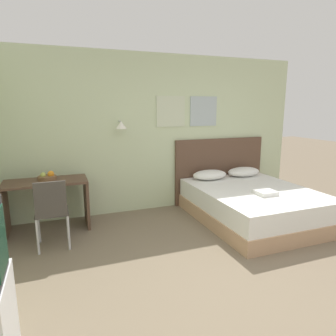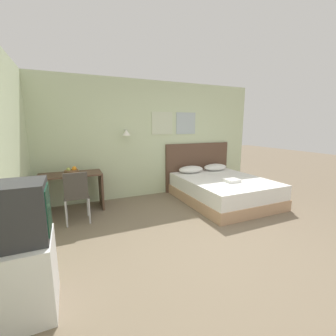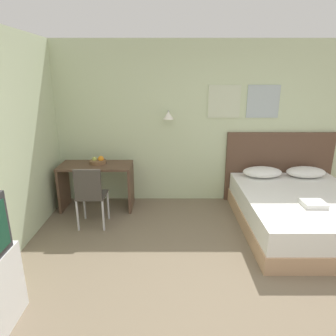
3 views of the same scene
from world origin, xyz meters
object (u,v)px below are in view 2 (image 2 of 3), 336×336
(bed, at_px, (223,190))
(desk_chair, at_px, (76,193))
(fruit_bowl, at_px, (72,171))
(folded_towel_near_foot, at_px, (232,180))
(pillow_left, at_px, (191,169))
(pillow_right, at_px, (215,167))
(tv_stand, at_px, (26,277))
(desk, at_px, (71,185))
(television, at_px, (18,213))
(headboard, at_px, (198,166))

(bed, height_order, desk_chair, desk_chair)
(fruit_bowl, bearing_deg, folded_towel_near_foot, -20.44)
(pillow_left, height_order, fruit_bowl, fruit_bowl)
(pillow_right, relative_size, tv_stand, 0.92)
(desk, relative_size, desk_chair, 1.26)
(desk, bearing_deg, television, -99.78)
(desk, bearing_deg, headboard, 6.30)
(pillow_left, relative_size, desk, 0.55)
(bed, bearing_deg, television, -153.44)
(television, bearing_deg, desk, 80.22)
(headboard, distance_m, desk_chair, 3.15)
(bed, relative_size, desk_chair, 2.31)
(desk, distance_m, television, 2.55)
(pillow_right, distance_m, fruit_bowl, 3.38)
(fruit_bowl, distance_m, tv_stand, 2.62)
(television, bearing_deg, folded_towel_near_foot, 22.50)
(folded_towel_near_foot, bearing_deg, headboard, 88.45)
(bed, relative_size, headboard, 1.16)
(pillow_right, bearing_deg, fruit_bowl, -179.88)
(fruit_bowl, bearing_deg, television, -100.21)
(pillow_left, relative_size, tv_stand, 0.92)
(pillow_left, xyz_separation_m, pillow_right, (0.71, 0.00, 0.00))
(bed, distance_m, fruit_bowl, 3.17)
(pillow_left, xyz_separation_m, desk_chair, (-2.63, -0.75, -0.06))
(bed, height_order, desk, desk)
(pillow_right, xyz_separation_m, fruit_bowl, (-3.38, -0.01, 0.19))
(headboard, xyz_separation_m, television, (-3.48, -2.82, 0.34))
(pillow_left, xyz_separation_m, television, (-3.12, -2.54, 0.35))
(folded_towel_near_foot, bearing_deg, fruit_bowl, 159.56)
(folded_towel_near_foot, relative_size, television, 0.55)
(fruit_bowl, bearing_deg, headboard, 5.26)
(desk_chair, bearing_deg, fruit_bowl, 92.92)
(bed, relative_size, television, 4.05)
(fruit_bowl, bearing_deg, desk_chair, -87.08)
(folded_towel_near_foot, xyz_separation_m, tv_stand, (-3.44, -1.43, -0.20))
(headboard, bearing_deg, desk_chair, -161.13)
(desk_chair, height_order, fruit_bowl, desk_chair)
(pillow_left, bearing_deg, fruit_bowl, -179.85)
(folded_towel_near_foot, relative_size, fruit_bowl, 1.09)
(headboard, relative_size, television, 3.50)
(folded_towel_near_foot, relative_size, desk, 0.25)
(headboard, bearing_deg, pillow_left, -142.58)
(desk_chair, bearing_deg, tv_stand, -105.49)
(television, bearing_deg, fruit_bowl, 79.79)
(desk_chair, xyz_separation_m, fruit_bowl, (-0.04, 0.74, 0.25))
(fruit_bowl, xyz_separation_m, television, (-0.46, -2.54, 0.16))
(folded_towel_near_foot, xyz_separation_m, fruit_bowl, (-2.98, 1.11, 0.24))
(pillow_left, relative_size, folded_towel_near_foot, 2.23)
(bed, bearing_deg, headboard, 90.00)
(desk, xyz_separation_m, desk_chair, (0.07, -0.68, 0.02))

